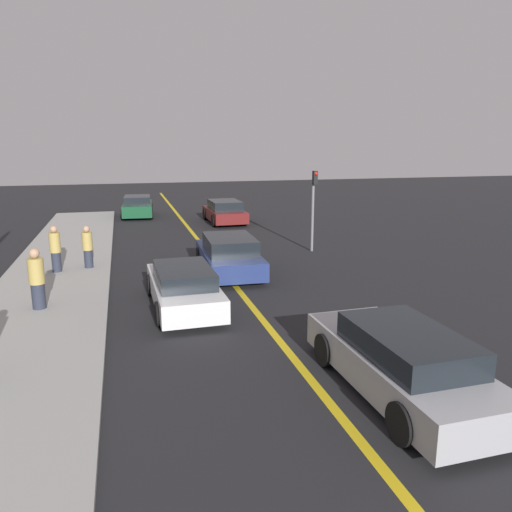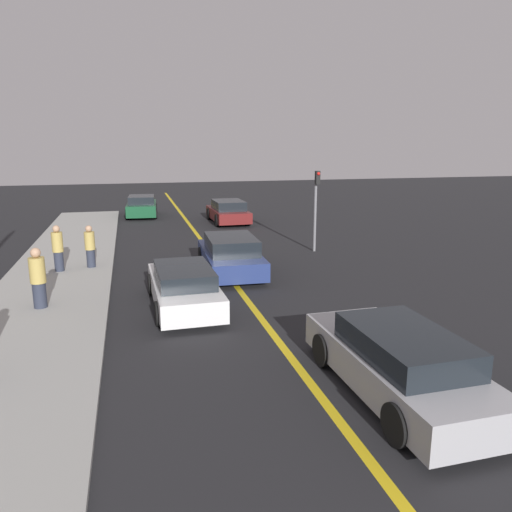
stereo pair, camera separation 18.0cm
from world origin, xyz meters
name	(u,v)px [view 2 (the right image)]	position (x,y,z in m)	size (l,w,h in m)	color
road_center_line	(227,273)	(0.00, 18.00, 0.00)	(0.20, 60.00, 0.01)	gold
sidewalk_left	(54,285)	(-5.82, 17.67, 0.06)	(3.61, 35.34, 0.12)	#9E9E99
car_near_right_lane	(398,362)	(1.40, 8.46, 0.66)	(1.98, 4.79, 1.34)	#9E9EA3
car_ahead_center	(184,287)	(-1.90, 14.59, 0.60)	(1.91, 4.54, 1.23)	silver
car_far_distant	(231,255)	(0.16, 18.03, 0.66)	(2.14, 4.65, 1.37)	navy
car_parked_left_lot	(228,212)	(2.30, 29.39, 0.64)	(2.04, 4.38, 1.32)	maroon
car_oncoming_far	(142,206)	(-2.55, 33.14, 0.65)	(2.08, 4.07, 1.34)	#144728
pedestrian_mid_group	(38,278)	(-5.85, 15.20, 0.96)	(0.43, 0.43, 1.71)	#282D3D
pedestrian_far_standing	(58,248)	(-5.84, 19.37, 0.94)	(0.38, 0.38, 1.66)	#282D3D
pedestrian_by_sign	(90,246)	(-4.77, 19.71, 0.89)	(0.37, 0.37, 1.56)	#282D3D
traffic_light	(316,202)	(4.42, 20.70, 2.16)	(0.18, 0.40, 3.46)	slate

